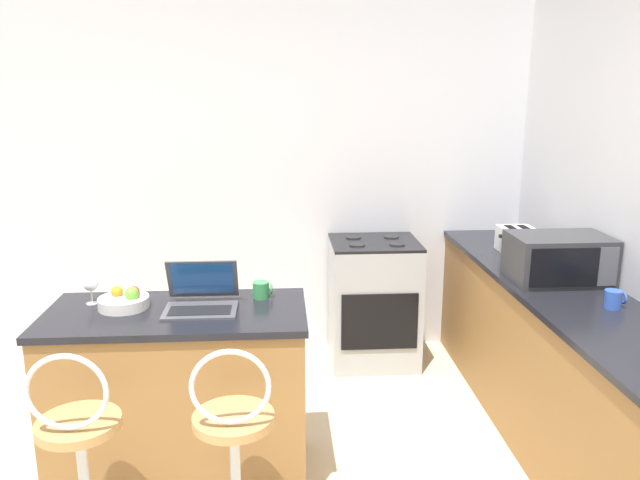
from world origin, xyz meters
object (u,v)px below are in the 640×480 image
object	(u,v)px
stove_range	(374,302)
mug_green	(262,290)
bar_stool_near	(81,466)
microwave	(559,259)
mug_white	(551,254)
mug_blue	(614,299)
fruit_bowl	(125,301)
bar_stool_far	(235,460)
toaster	(518,241)
laptop	(201,296)
wine_glass_tall	(91,285)

from	to	relation	value
stove_range	mug_green	size ratio (longest dim) A/B	8.99
bar_stool_near	microwave	xyz separation A→B (m)	(2.38, 0.94, 0.58)
bar_stool_near	mug_white	bearing A→B (deg)	28.01
stove_range	mug_blue	distance (m)	1.81
bar_stool_near	fruit_bowl	distance (m)	0.82
mug_green	microwave	bearing A→B (deg)	6.21
bar_stool_far	microwave	size ratio (longest dim) A/B	1.88
mug_blue	mug_white	bearing A→B (deg)	86.61
mug_blue	stove_range	bearing A→B (deg)	123.64
microwave	mug_green	size ratio (longest dim) A/B	5.19
fruit_bowl	mug_green	world-z (taller)	fruit_bowl
mug_blue	fruit_bowl	bearing A→B (deg)	176.08
microwave	mug_blue	xyz separation A→B (m)	(0.08, -0.45, -0.09)
mug_blue	mug_green	size ratio (longest dim) A/B	1.00
bar_stool_near	fruit_bowl	world-z (taller)	fruit_bowl
toaster	stove_range	world-z (taller)	toaster
mug_blue	bar_stool_far	bearing A→B (deg)	-164.96
bar_stool_near	mug_green	xyz separation A→B (m)	(0.73, 0.76, 0.49)
bar_stool_near	stove_range	bearing A→B (deg)	52.35
toaster	mug_blue	world-z (taller)	toaster
bar_stool_far	laptop	world-z (taller)	laptop
wine_glass_tall	mug_white	distance (m)	2.71
stove_range	microwave	bearing A→B (deg)	-48.70
toaster	stove_range	distance (m)	1.11
bar_stool_far	laptop	size ratio (longest dim) A/B	2.82
fruit_bowl	toaster	bearing A→B (deg)	21.18
bar_stool_near	microwave	world-z (taller)	microwave
wine_glass_tall	toaster	bearing A→B (deg)	18.45
toaster	mug_white	bearing A→B (deg)	-61.69
stove_range	mug_green	world-z (taller)	mug_green
toaster	wine_glass_tall	bearing A→B (deg)	-161.55
bar_stool_near	mug_white	size ratio (longest dim) A/B	9.43
stove_range	mug_white	size ratio (longest dim) A/B	8.70
bar_stool_near	stove_range	xyz separation A→B (m)	(1.50, 1.95, -0.01)
bar_stool_near	mug_white	xyz separation A→B (m)	(2.52, 1.34, 0.50)
mug_green	wine_glass_tall	bearing A→B (deg)	-177.51
bar_stool_near	bar_stool_far	bearing A→B (deg)	0.00
mug_green	mug_white	bearing A→B (deg)	17.83
microwave	stove_range	bearing A→B (deg)	131.30
toaster	mug_blue	xyz separation A→B (m)	(0.07, -1.07, -0.04)
stove_range	wine_glass_tall	bearing A→B (deg)	-143.11
bar_stool_near	laptop	world-z (taller)	laptop
fruit_bowl	bar_stool_far	bearing A→B (deg)	-49.25
laptop	wine_glass_tall	xyz separation A→B (m)	(-0.56, 0.09, 0.04)
toaster	mug_white	distance (m)	0.26
laptop	microwave	world-z (taller)	microwave
toaster	stove_range	bearing A→B (deg)	156.98
bar_stool_near	wine_glass_tall	size ratio (longest dim) A/B	6.98
toaster	fruit_bowl	xyz separation A→B (m)	(-2.34, -0.91, -0.05)
fruit_bowl	mug_green	size ratio (longest dim) A/B	2.42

